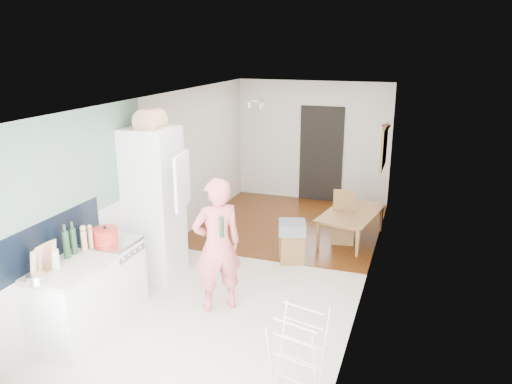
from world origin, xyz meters
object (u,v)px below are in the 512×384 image
Objects in this scene: stool at (292,247)px; dining_chair at (343,218)px; dining_table at (353,228)px; drying_rack at (298,355)px; person at (217,234)px.

dining_chair is at bearing 59.01° from stool.
stool is at bearing -130.01° from dining_chair.
drying_rack reaches higher than dining_table.
dining_chair is 1.01× the size of drying_rack.
dining_table is 0.29m from dining_chair.
drying_rack is (1.35, -1.25, -0.58)m from person.
person is 2.97m from dining_chair.
dining_chair is 1.21m from stool.
drying_rack is (0.09, -4.07, 0.21)m from dining_table.
dining_table is 2.64× the size of stool.
drying_rack is at bearing -168.22° from dining_table.
stool is at bearing -147.79° from person.
drying_rack is at bearing -95.66° from dining_chair.
drying_rack is at bearing 96.36° from person.
person reaches higher than dining_chair.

